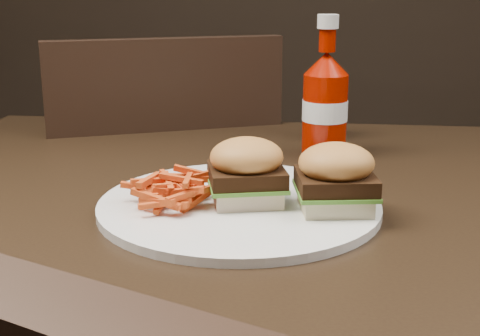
# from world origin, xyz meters

# --- Properties ---
(dining_table) EXTENTS (1.20, 0.80, 0.04)m
(dining_table) POSITION_xyz_m (0.00, 0.00, 0.73)
(dining_table) COLOR black
(dining_table) RESTS_ON ground
(chair_far) EXTENTS (0.59, 0.59, 0.04)m
(chair_far) POSITION_xyz_m (-0.33, 0.50, 0.43)
(chair_far) COLOR black
(chair_far) RESTS_ON ground
(plate) EXTENTS (0.34, 0.34, 0.01)m
(plate) POSITION_xyz_m (-0.07, -0.11, 0.76)
(plate) COLOR white
(plate) RESTS_ON dining_table
(sandwich_half_a) EXTENTS (0.09, 0.09, 0.02)m
(sandwich_half_a) POSITION_xyz_m (-0.06, -0.11, 0.77)
(sandwich_half_a) COLOR #F8DEBC
(sandwich_half_a) RESTS_ON plate
(sandwich_half_b) EXTENTS (0.09, 0.09, 0.02)m
(sandwich_half_b) POSITION_xyz_m (0.05, -0.13, 0.77)
(sandwich_half_b) COLOR beige
(sandwich_half_b) RESTS_ON plate
(fries_pile) EXTENTS (0.11, 0.11, 0.04)m
(fries_pile) POSITION_xyz_m (-0.15, -0.12, 0.78)
(fries_pile) COLOR #C13000
(fries_pile) RESTS_ON plate
(ketchup_bottle) EXTENTS (0.08, 0.08, 0.14)m
(ketchup_bottle) POSITION_xyz_m (0.03, 0.15, 0.81)
(ketchup_bottle) COLOR #920F00
(ketchup_bottle) RESTS_ON dining_table
(tumbler) EXTENTS (0.06, 0.06, 0.10)m
(tumbler) POSITION_xyz_m (0.03, 0.27, 0.81)
(tumbler) COLOR white
(tumbler) RESTS_ON dining_table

